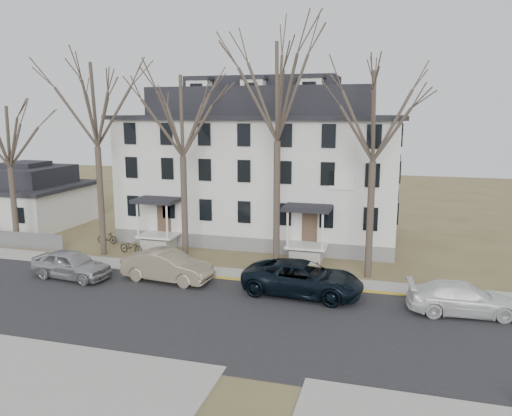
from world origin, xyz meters
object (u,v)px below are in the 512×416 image
(tree_center, at_px, (278,84))
(car_silver, at_px, (71,265))
(small_house, at_px, (29,199))
(bicycle_right, at_px, (107,238))
(tree_mid_left, at_px, (182,110))
(tree_bungalow, at_px, (7,132))
(car_navy, at_px, (303,279))
(tree_far_left, at_px, (95,98))
(car_tan, at_px, (167,267))
(car_white, at_px, (463,299))
(tree_mid_right, at_px, (375,110))
(boarding_house, at_px, (263,167))
(bicycle_left, at_px, (131,247))

(tree_center, xyz_separation_m, car_silver, (-10.97, -4.93, -10.27))
(small_house, bearing_deg, bicycle_right, -21.46)
(tree_mid_left, relative_size, tree_bungalow, 1.18)
(tree_mid_left, relative_size, car_navy, 2.03)
(tree_far_left, distance_m, car_silver, 10.78)
(tree_mid_left, bearing_deg, car_tan, -81.66)
(car_tan, height_order, car_white, car_tan)
(tree_center, relative_size, tree_mid_right, 1.15)
(bicycle_right, bearing_deg, car_white, -110.87)
(boarding_house, height_order, tree_bungalow, boarding_house)
(car_tan, bearing_deg, car_white, -86.67)
(car_silver, height_order, bicycle_left, car_silver)
(tree_mid_left, distance_m, car_tan, 9.57)
(car_tan, bearing_deg, bicycle_left, 52.79)
(tree_far_left, height_order, tree_mid_left, tree_far_left)
(tree_mid_right, bearing_deg, car_white, -43.52)
(small_house, distance_m, car_navy, 27.35)
(boarding_house, distance_m, tree_center, 10.39)
(small_house, bearing_deg, tree_far_left, -29.39)
(tree_mid_right, relative_size, bicycle_right, 8.40)
(tree_far_left, relative_size, tree_mid_right, 1.08)
(bicycle_right, bearing_deg, tree_far_left, -157.53)
(small_house, bearing_deg, bicycle_left, -23.74)
(small_house, relative_size, tree_mid_left, 0.68)
(car_tan, bearing_deg, small_house, 65.66)
(tree_mid_right, bearing_deg, car_navy, -128.60)
(tree_far_left, height_order, tree_mid_right, tree_far_left)
(boarding_house, relative_size, car_white, 4.05)
(boarding_house, bearing_deg, tree_center, -69.80)
(tree_bungalow, distance_m, bicycle_left, 11.63)
(car_white, xyz_separation_m, bicycle_left, (-20.40, 5.00, -0.28))
(car_navy, height_order, bicycle_left, car_navy)
(boarding_house, height_order, bicycle_left, boarding_house)
(small_house, height_order, tree_far_left, tree_far_left)
(car_tan, xyz_separation_m, bicycle_left, (-4.82, 4.43, -0.39))
(tree_far_left, xyz_separation_m, tree_mid_left, (6.00, 0.00, -0.74))
(small_house, height_order, tree_mid_right, tree_mid_right)
(tree_mid_left, xyz_separation_m, car_white, (16.14, -4.41, -8.86))
(tree_mid_left, height_order, tree_mid_right, same)
(tree_far_left, relative_size, bicycle_right, 9.04)
(car_tan, bearing_deg, car_navy, -85.20)
(car_silver, distance_m, car_tan, 5.64)
(car_tan, bearing_deg, tree_mid_right, -65.23)
(car_silver, height_order, bicycle_right, car_silver)
(tree_far_left, height_order, tree_bungalow, tree_far_left)
(boarding_house, height_order, tree_mid_left, tree_mid_left)
(small_house, xyz_separation_m, car_tan, (17.56, -10.04, -1.39))
(tree_mid_left, xyz_separation_m, car_silver, (-4.97, -4.93, -8.79))
(car_white, xyz_separation_m, bicycle_right, (-23.35, 6.76, -0.29))
(tree_far_left, xyz_separation_m, tree_bungalow, (-7.00, 0.00, -2.22))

